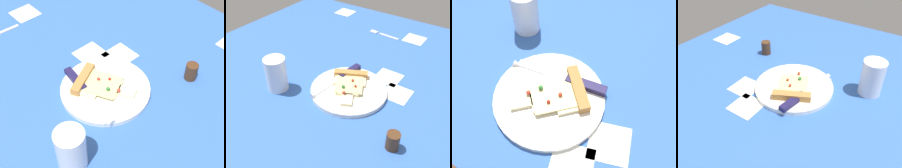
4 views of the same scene
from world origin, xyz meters
The scene contains 6 objects.
ground_plane centered at (-0.02, -0.03, -1.50)cm, with size 131.83×131.83×3.00cm.
plate centered at (-6.99, 4.20, 0.73)cm, with size 26.13×26.13×1.47cm, color white.
pizza_slice centered at (-5.80, 1.90, 2.25)cm, with size 15.05×19.04×2.43cm.
knife centered at (-1.55, 0.92, 2.07)cm, with size 5.69×24.04×2.45cm.
drinking_glass centered at (14.45, 16.47, 5.95)cm, with size 7.29×7.29×11.89cm, color white.
pepper_shaker centered at (-29.52, 17.48, 2.66)cm, with size 3.71×3.71×5.32cm, color #4C2D19.
Camera 4 is at (27.78, -49.17, 50.35)cm, focal length 38.57 mm.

